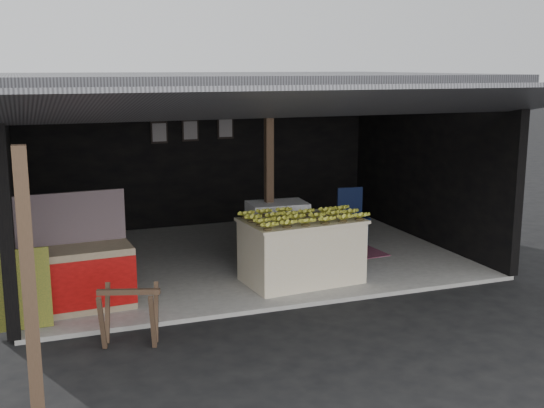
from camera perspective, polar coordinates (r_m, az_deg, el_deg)
name	(u,v)px	position (r m, az deg, el deg)	size (l,w,h in m)	color
ground	(297,308)	(9.09, 2.14, -8.73)	(80.00, 80.00, 0.00)	black
concrete_slab	(239,257)	(11.31, -2.74, -4.48)	(7.00, 5.00, 0.06)	gray
shophouse	(232,131)	(11.23, -3.33, 6.16)	(7.40, 7.29, 3.02)	black
banana_table	(301,250)	(9.86, 2.48, -3.89)	(1.75, 1.16, 0.93)	beige
banana_pile	(302,213)	(9.73, 2.51, -0.75)	(1.55, 0.93, 0.18)	yellow
white_crate	(277,234)	(10.69, 0.46, -2.48)	(0.93, 0.66, 1.00)	white
neighbor_stall	(75,275)	(9.11, -16.16, -5.75)	(1.48, 0.74, 1.49)	#998466
green_signboard	(23,289)	(8.65, -20.14, -6.72)	(0.64, 0.04, 0.97)	black
sawhorse	(129,311)	(7.94, -11.85, -8.72)	(0.76, 0.75, 0.68)	#4E3627
water_barrel	(342,254)	(10.47, 5.91, -4.18)	(0.36, 0.36, 0.52)	navy
plastic_chair	(352,211)	(12.03, 6.68, -0.58)	(0.52, 0.52, 0.98)	#091436
magenta_rug	(337,253)	(11.46, 5.43, -4.13)	(1.50, 1.00, 0.01)	maroon
picture_frames	(192,130)	(13.20, -6.71, 6.15)	(1.62, 0.04, 0.46)	black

